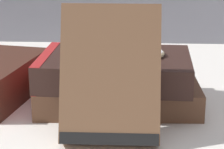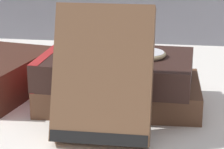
{
  "view_description": "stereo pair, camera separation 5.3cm",
  "coord_description": "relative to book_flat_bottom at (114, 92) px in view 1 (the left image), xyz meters",
  "views": [
    {
      "loc": [
        0.07,
        -0.53,
        0.21
      ],
      "look_at": [
        0.05,
        0.0,
        0.05
      ],
      "focal_mm": 75.0,
      "sensor_mm": 36.0,
      "label": 1
    },
    {
      "loc": [
        0.13,
        -0.53,
        0.21
      ],
      "look_at": [
        0.05,
        0.0,
        0.05
      ],
      "focal_mm": 75.0,
      "sensor_mm": 36.0,
      "label": 2
    }
  ],
  "objects": [
    {
      "name": "book_leaning_front",
      "position": [
        0.0,
        -0.1,
        0.05
      ],
      "size": [
        0.1,
        0.07,
        0.14
      ],
      "rotation": [
        -0.35,
        0.0,
        0.0
      ],
      "color": "brown",
      "rests_on": "ground_plane"
    },
    {
      "name": "book_flat_bottom",
      "position": [
        0.0,
        0.0,
        0.0
      ],
      "size": [
        0.2,
        0.13,
        0.03
      ],
      "rotation": [
        0.0,
        0.0,
        0.03
      ],
      "color": "brown",
      "rests_on": "ground_plane"
    },
    {
      "name": "pocket_watch",
      "position": [
        0.04,
        -0.0,
        0.05
      ],
      "size": [
        0.05,
        0.05,
        0.01
      ],
      "color": "silver",
      "rests_on": "book_flat_top"
    },
    {
      "name": "ground_plane",
      "position": [
        -0.05,
        -0.02,
        -0.02
      ],
      "size": [
        3.0,
        3.0,
        0.0
      ],
      "primitive_type": "plane",
      "color": "white"
    },
    {
      "name": "book_flat_top",
      "position": [
        -0.0,
        -0.01,
        0.03
      ],
      "size": [
        0.19,
        0.13,
        0.03
      ],
      "rotation": [
        0.0,
        0.0,
        -0.04
      ],
      "color": "#331E19",
      "rests_on": "book_flat_bottom"
    }
  ]
}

